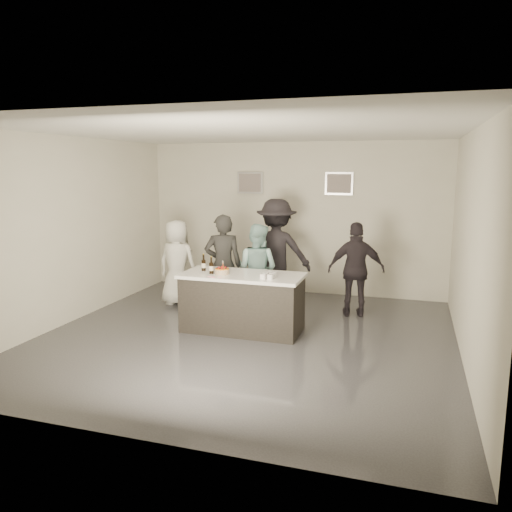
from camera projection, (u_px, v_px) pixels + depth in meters
name	position (u px, v px, depth m)	size (l,w,h in m)	color
floor	(246.00, 337.00, 7.44)	(6.00, 6.00, 0.00)	#3D3D42
ceiling	(245.00, 131.00, 6.92)	(6.00, 6.00, 0.00)	white
wall_back	(293.00, 218.00, 10.00)	(6.00, 0.04, 3.00)	beige
wall_front	(136.00, 283.00, 4.36)	(6.00, 0.04, 3.00)	beige
wall_left	(70.00, 230.00, 8.07)	(0.04, 6.00, 3.00)	beige
wall_right	(470.00, 248.00, 6.30)	(0.04, 6.00, 3.00)	beige
picture_left	(250.00, 183.00, 10.12)	(0.54, 0.04, 0.44)	#B2B2B7
picture_right	(339.00, 184.00, 9.59)	(0.54, 0.04, 0.44)	#B2B2B7
bar_counter	(242.00, 302.00, 7.68)	(1.86, 0.86, 0.90)	white
cake	(222.00, 271.00, 7.60)	(0.22, 0.22, 0.07)	orange
beer_bottle_a	(204.00, 263.00, 7.82)	(0.07, 0.07, 0.26)	black
beer_bottle_b	(211.00, 265.00, 7.59)	(0.07, 0.07, 0.26)	black
tumbler_cluster	(268.00, 275.00, 7.32)	(0.19, 0.30, 0.08)	#C98E12
candles	(214.00, 277.00, 7.36)	(0.24, 0.08, 0.01)	pink
person_main_black	(223.00, 265.00, 8.45)	(0.63, 0.42, 1.73)	black
person_main_blue	(257.00, 269.00, 8.55)	(0.76, 0.59, 1.57)	#9ECECE
person_guest_left	(177.00, 263.00, 9.12)	(0.77, 0.50, 1.57)	white
person_guest_right	(356.00, 270.00, 8.41)	(0.94, 0.39, 1.61)	#272228
person_guest_back	(276.00, 252.00, 9.15)	(1.26, 0.72, 1.95)	black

